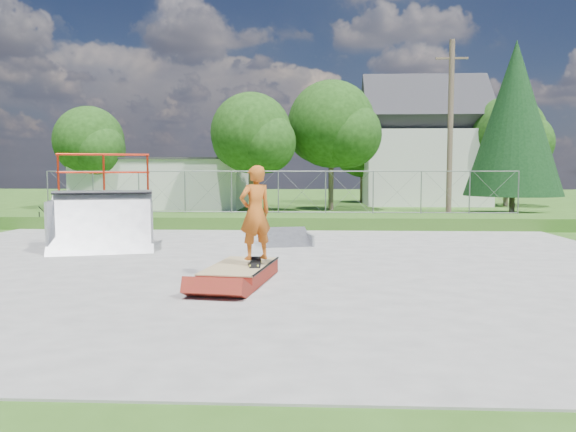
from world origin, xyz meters
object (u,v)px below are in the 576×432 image
(grind_box, at_px, (240,273))
(skater, at_px, (255,216))
(quarter_pipe, at_px, (102,202))
(flat_bank_ramp, at_px, (286,238))

(grind_box, xyz_separation_m, skater, (0.31, 0.04, 1.18))
(grind_box, height_order, quarter_pipe, quarter_pipe)
(quarter_pipe, relative_size, skater, 1.46)
(quarter_pipe, bearing_deg, grind_box, -60.99)
(grind_box, bearing_deg, flat_bank_ramp, 91.51)
(quarter_pipe, xyz_separation_m, flat_bank_ramp, (5.18, 1.40, -1.17))
(flat_bank_ramp, distance_m, skater, 5.84)
(skater, bearing_deg, quarter_pipe, -75.15)
(grind_box, height_order, flat_bank_ramp, flat_bank_ramp)
(skater, bearing_deg, flat_bank_ramp, -126.73)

